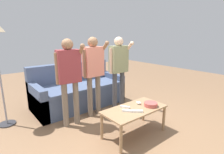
# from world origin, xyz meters

# --- Properties ---
(ground_plane) EXTENTS (12.00, 12.00, 0.00)m
(ground_plane) POSITION_xyz_m (0.00, 0.00, 0.00)
(ground_plane) COLOR brown
(couch) EXTENTS (1.92, 0.93, 0.91)m
(couch) POSITION_xyz_m (0.15, 1.42, 0.31)
(couch) COLOR #475675
(couch) RESTS_ON ground
(coffee_table) EXTENTS (1.01, 0.50, 0.44)m
(coffee_table) POSITION_xyz_m (0.24, -0.24, 0.38)
(coffee_table) COLOR #997551
(coffee_table) RESTS_ON ground
(snack_bowl) EXTENTS (0.21, 0.21, 0.06)m
(snack_bowl) POSITION_xyz_m (0.50, -0.33, 0.47)
(snack_bowl) COLOR #B24C47
(snack_bowl) RESTS_ON coffee_table
(game_remote_nunchuk) EXTENTS (0.06, 0.09, 0.05)m
(game_remote_nunchuk) POSITION_xyz_m (0.41, -0.16, 0.46)
(game_remote_nunchuk) COLOR white
(game_remote_nunchuk) RESTS_ON coffee_table
(player_left) EXTENTS (0.43, 0.36, 1.48)m
(player_left) POSITION_xyz_m (-0.39, 0.66, 0.93)
(player_left) COLOR #756656
(player_left) RESTS_ON ground
(player_center) EXTENTS (0.46, 0.31, 1.50)m
(player_center) POSITION_xyz_m (0.15, 0.75, 0.94)
(player_center) COLOR #756656
(player_center) RESTS_ON ground
(player_right) EXTENTS (0.44, 0.35, 1.50)m
(player_right) POSITION_xyz_m (0.74, 0.72, 0.94)
(player_right) COLOR #47474C
(player_right) RESTS_ON ground
(game_remote_wand_near) EXTENTS (0.12, 0.14, 0.03)m
(game_remote_wand_near) POSITION_xyz_m (0.06, -0.25, 0.45)
(game_remote_wand_near) COLOR white
(game_remote_wand_near) RESTS_ON coffee_table
(game_remote_wand_far) EXTENTS (0.14, 0.13, 0.03)m
(game_remote_wand_far) POSITION_xyz_m (0.18, -0.35, 0.45)
(game_remote_wand_far) COLOR white
(game_remote_wand_far) RESTS_ON coffee_table
(game_remote_wand_spare) EXTENTS (0.10, 0.15, 0.03)m
(game_remote_wand_spare) POSITION_xyz_m (0.14, -0.13, 0.45)
(game_remote_wand_spare) COLOR white
(game_remote_wand_spare) RESTS_ON coffee_table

